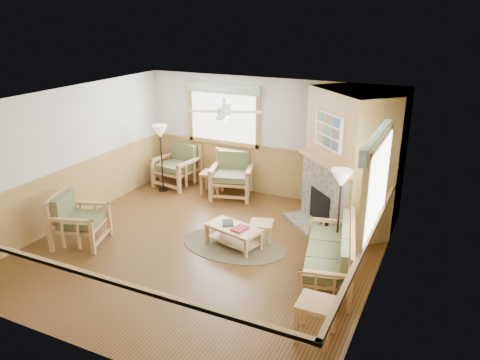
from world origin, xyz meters
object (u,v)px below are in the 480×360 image
at_px(armchair_left, 80,219).
at_px(end_table_chairs, 212,183).
at_px(sofa, 328,253).
at_px(armchair_back_right, 232,175).
at_px(coffee_table, 234,237).
at_px(floor_lamp_left, 162,158).
at_px(end_table_sofa, 316,319).
at_px(floor_lamp_right, 339,215).
at_px(armchair_back_left, 177,166).
at_px(footstool, 261,231).

bearing_deg(armchair_left, end_table_chairs, -35.41).
height_order(sofa, armchair_left, armchair_left).
xyz_separation_m(sofa, armchair_back_right, (-2.95, 2.48, 0.08)).
distance_m(coffee_table, floor_lamp_left, 3.38).
distance_m(end_table_sofa, floor_lamp_right, 2.28).
relative_size(sofa, armchair_left, 1.98).
height_order(armchair_left, end_table_sofa, armchair_left).
distance_m(armchair_back_left, armchair_left, 3.34).
distance_m(armchair_back_right, armchair_left, 3.60).
bearing_deg(armchair_back_right, armchair_back_left, 162.14).
xyz_separation_m(sofa, floor_lamp_right, (-0.03, 0.67, 0.38)).
relative_size(armchair_back_left, coffee_table, 1.01).
bearing_deg(coffee_table, armchair_back_right, 131.51).
bearing_deg(footstool, end_table_chairs, 139.16).
height_order(armchair_back_left, armchair_back_right, armchair_back_right).
bearing_deg(armchair_left, sofa, -98.51).
distance_m(sofa, end_table_sofa, 1.56).
distance_m(armchair_left, floor_lamp_right, 4.65).
relative_size(armchair_back_left, floor_lamp_right, 0.62).
relative_size(armchair_left, footstool, 2.26).
height_order(coffee_table, end_table_chairs, end_table_chairs).
relative_size(sofa, armchair_back_left, 1.86).
xyz_separation_m(coffee_table, footstool, (0.36, 0.44, -0.02)).
bearing_deg(armchair_left, coffee_table, -86.39).
xyz_separation_m(armchair_back_right, armchair_left, (-1.47, -3.29, -0.04)).
bearing_deg(armchair_left, floor_lamp_right, -90.27).
bearing_deg(floor_lamp_right, end_table_chairs, 152.68).
bearing_deg(floor_lamp_right, sofa, -87.68).
xyz_separation_m(sofa, end_table_sofa, (0.27, -1.53, -0.16)).
xyz_separation_m(armchair_left, end_table_chairs, (0.96, 3.25, -0.21)).
bearing_deg(coffee_table, floor_lamp_right, 27.09).
relative_size(armchair_back_right, floor_lamp_left, 0.64).
bearing_deg(armchair_left, armchair_back_right, -43.01).
bearing_deg(end_table_sofa, floor_lamp_right, 97.69).
height_order(sofa, end_table_sofa, sofa).
relative_size(end_table_chairs, floor_lamp_left, 0.33).
height_order(armchair_back_right, floor_lamp_left, floor_lamp_left).
distance_m(armchair_left, floor_lamp_left, 2.93).
bearing_deg(armchair_back_left, footstool, -23.18).
bearing_deg(floor_lamp_right, floor_lamp_left, 162.65).
height_order(armchair_back_left, coffee_table, armchair_back_left).
distance_m(armchair_back_left, armchair_back_right, 1.53).
relative_size(end_table_chairs, end_table_sofa, 0.96).
xyz_separation_m(armchair_back_right, end_table_sofa, (3.22, -4.00, -0.24)).
bearing_deg(end_table_sofa, floor_lamp_left, 143.33).
height_order(sofa, coffee_table, sofa).
height_order(armchair_back_left, floor_lamp_left, floor_lamp_left).
distance_m(sofa, end_table_chairs, 4.23).
bearing_deg(floor_lamp_left, armchair_back_right, 12.95).
bearing_deg(floor_lamp_left, end_table_chairs, 16.72).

